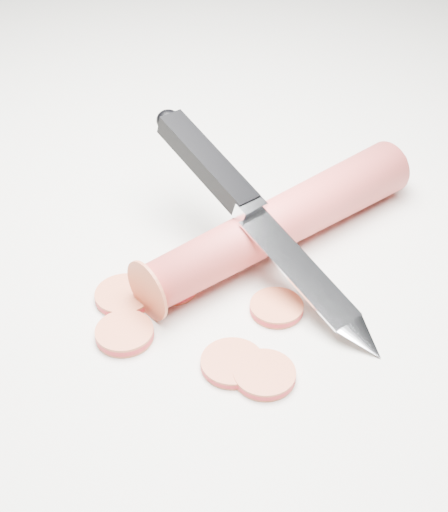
% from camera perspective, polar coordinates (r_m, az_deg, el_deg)
% --- Properties ---
extents(ground, '(2.40, 2.40, 0.00)m').
position_cam_1_polar(ground, '(0.50, -0.00, -0.13)').
color(ground, silver).
rests_on(ground, ground).
extents(carrot, '(0.12, 0.22, 0.04)m').
position_cam_1_polar(carrot, '(0.50, 4.64, 2.77)').
color(carrot, '#D23D3B').
rests_on(carrot, ground).
extents(carrot_slice_0, '(0.04, 0.04, 0.01)m').
position_cam_1_polar(carrot_slice_0, '(0.44, -7.96, -6.15)').
color(carrot_slice_0, '#C55633').
rests_on(carrot_slice_0, ground).
extents(carrot_slice_1, '(0.04, 0.04, 0.01)m').
position_cam_1_polar(carrot_slice_1, '(0.47, -7.95, -3.15)').
color(carrot_slice_1, '#C55633').
rests_on(carrot_slice_1, ground).
extents(carrot_slice_2, '(0.03, 0.03, 0.01)m').
position_cam_1_polar(carrot_slice_2, '(0.46, 4.22, -4.15)').
color(carrot_slice_2, '#C55633').
rests_on(carrot_slice_2, ground).
extents(carrot_slice_3, '(0.04, 0.04, 0.01)m').
position_cam_1_polar(carrot_slice_3, '(0.42, 3.25, -9.45)').
color(carrot_slice_3, '#C55633').
rests_on(carrot_slice_3, ground).
extents(carrot_slice_4, '(0.04, 0.04, 0.01)m').
position_cam_1_polar(carrot_slice_4, '(0.42, 0.68, -8.56)').
color(carrot_slice_4, '#C55633').
rests_on(carrot_slice_4, ground).
extents(carrot_slice_5, '(0.03, 0.03, 0.01)m').
position_cam_1_polar(carrot_slice_5, '(0.51, 1.81, 1.13)').
color(carrot_slice_5, '#C55633').
rests_on(carrot_slice_5, ground).
extents(carrot_slice_6, '(0.03, 0.03, 0.01)m').
position_cam_1_polar(carrot_slice_6, '(0.47, -4.10, -2.44)').
color(carrot_slice_6, '#C55633').
rests_on(carrot_slice_6, ground).
extents(kitchen_knife, '(0.21, 0.11, 0.08)m').
position_cam_1_polar(kitchen_knife, '(0.47, 3.10, 2.93)').
color(kitchen_knife, silver).
rests_on(kitchen_knife, ground).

